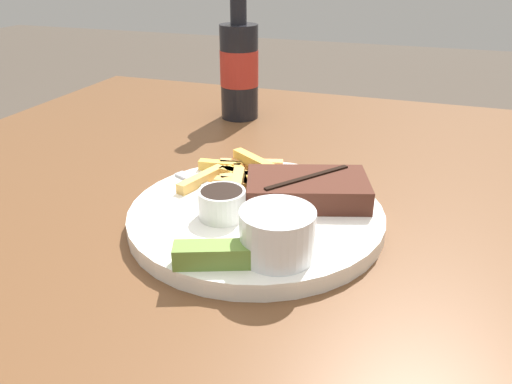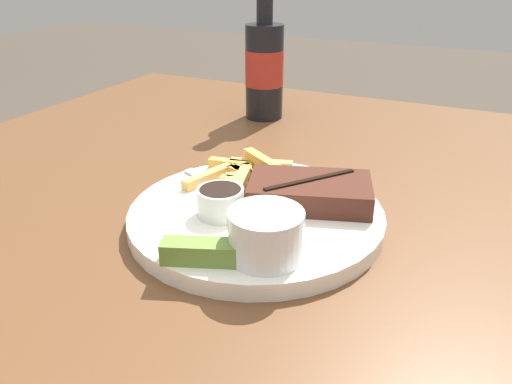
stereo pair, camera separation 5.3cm
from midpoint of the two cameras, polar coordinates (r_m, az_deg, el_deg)
name	(u,v)px [view 1 (the left image)]	position (r m, az deg, el deg)	size (l,w,h in m)	color
dining_table	(256,287)	(0.59, -2.60, -10.93)	(1.10, 1.13, 0.76)	brown
dinner_plate	(256,216)	(0.54, -2.79, -2.84)	(0.27, 0.27, 0.02)	white
steak_portion	(307,189)	(0.55, 3.16, 0.29)	(0.15, 0.11, 0.03)	#472319
fries_pile	(236,174)	(0.60, -4.77, 1.96)	(0.10, 0.14, 0.02)	gold
coleslaw_cup	(277,231)	(0.44, -0.94, -4.53)	(0.07, 0.07, 0.05)	white
dipping_sauce_cup	(222,202)	(0.52, -6.84, -1.26)	(0.05, 0.05, 0.03)	silver
pickle_spear	(213,254)	(0.44, -8.35, -7.18)	(0.07, 0.05, 0.02)	olive
fork_utensil	(212,188)	(0.58, -7.69, 0.42)	(0.13, 0.07, 0.00)	#B7B7BC
knife_utensil	(271,195)	(0.56, -0.97, -0.46)	(0.10, 0.15, 0.01)	#B7B7BC
beer_bottle	(239,66)	(0.88, -3.70, 14.20)	(0.07, 0.07, 0.26)	black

